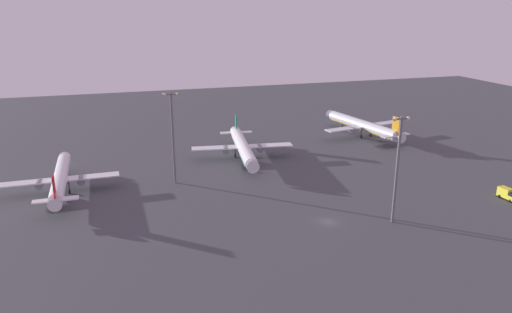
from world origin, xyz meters
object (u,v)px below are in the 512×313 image
object	(u,v)px
airplane_far_stand	(60,179)
apron_light_east	(173,133)
airplane_terminal_side	(363,126)
apron_light_west	(397,164)
airplane_mid_apron	(243,147)
catering_truck	(508,194)

from	to	relation	value
airplane_far_stand	apron_light_east	bearing A→B (deg)	-4.05
airplane_far_stand	airplane_terminal_side	world-z (taller)	airplane_terminal_side
airplane_terminal_side	apron_light_west	size ratio (longest dim) A/B	1.72
airplane_mid_apron	apron_light_west	size ratio (longest dim) A/B	1.70
airplane_terminal_side	catering_truck	distance (m)	72.28
airplane_far_stand	apron_light_east	size ratio (longest dim) A/B	1.51
airplane_mid_apron	airplane_terminal_side	distance (m)	57.15
airplane_mid_apron	apron_light_east	distance (m)	32.96
catering_truck	apron_light_east	size ratio (longest dim) A/B	0.21
apron_light_west	airplane_mid_apron	bearing A→B (deg)	109.48
airplane_far_stand	airplane_mid_apron	world-z (taller)	airplane_mid_apron
airplane_mid_apron	apron_light_east	world-z (taller)	apron_light_east
airplane_terminal_side	catering_truck	size ratio (longest dim) A/B	7.85
catering_truck	apron_light_west	bearing A→B (deg)	-0.25
catering_truck	apron_light_west	size ratio (longest dim) A/B	0.22
airplane_far_stand	apron_light_east	distance (m)	34.38
airplane_terminal_side	catering_truck	bearing A→B (deg)	-96.10
airplane_mid_apron	airplane_terminal_side	world-z (taller)	airplane_terminal_side
airplane_terminal_side	apron_light_east	distance (m)	87.86
catering_truck	apron_light_west	distance (m)	41.09
apron_light_west	catering_truck	bearing A→B (deg)	5.31
airplane_terminal_side	apron_light_west	distance (m)	83.51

